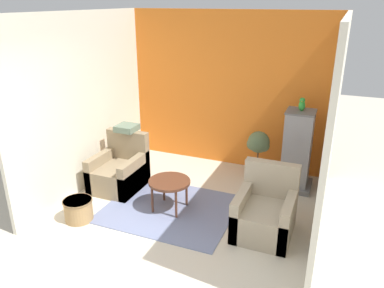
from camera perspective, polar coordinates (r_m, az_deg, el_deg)
ground_plane at (r=4.61m, az=-8.37°, el=-18.57°), size 20.00×20.00×0.00m
wall_back_accent at (r=6.83m, az=5.49°, el=8.07°), size 3.78×0.06×2.78m
wall_left at (r=6.20m, az=-16.22°, el=5.97°), size 0.06×3.35×2.78m
wall_right at (r=4.92m, az=20.51°, el=1.55°), size 0.06×3.35×2.78m
area_rug at (r=5.68m, az=-3.37°, el=-9.80°), size 1.88×1.56×0.01m
coffee_table at (r=5.48m, az=-3.46°, el=-6.05°), size 0.61×0.61×0.48m
armchair_left at (r=6.28m, az=-10.96°, el=-4.16°), size 0.73×0.83×0.90m
armchair_right at (r=5.13m, az=11.07°, el=-10.33°), size 0.73×0.83×0.90m
birdcage at (r=6.27m, az=15.68°, el=-1.13°), size 0.57×0.57×1.32m
parrot at (r=6.03m, az=16.42°, el=5.78°), size 0.10×0.18×0.22m
potted_plant at (r=6.48m, az=10.05°, el=-0.43°), size 0.41×0.37×0.85m
wicker_basket at (r=5.58m, az=-16.93°, el=-9.48°), size 0.41×0.41×0.31m
throw_pillow at (r=6.27m, az=-9.90°, el=2.44°), size 0.33×0.33×0.10m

